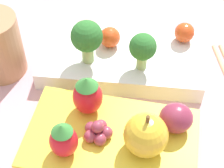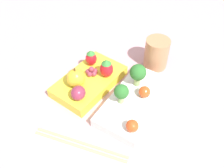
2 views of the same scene
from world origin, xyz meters
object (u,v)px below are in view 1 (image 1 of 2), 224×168
apple (142,135)px  grape_cluster (94,131)px  cherry_tomato_0 (182,33)px  strawberry_0 (84,95)px  bento_box_savoury (115,59)px  strawberry_1 (60,139)px  plum (173,118)px  bento_box_fruit (108,142)px  broccoli_floret_1 (140,48)px  cherry_tomato_1 (107,37)px  broccoli_floret_0 (84,38)px

apple → grape_cluster: bearing=165.4°
cherry_tomato_0 → strawberry_0: (-0.12, -0.12, 0.01)m
strawberry_0 → grape_cluster: strawberry_0 is taller
bento_box_savoury → cherry_tomato_0: (0.09, 0.03, 0.03)m
strawberry_1 → plum: strawberry_1 is taller
bento_box_savoury → bento_box_fruit: same height
broccoli_floret_1 → cherry_tomato_0: (0.06, 0.05, -0.02)m
cherry_tomato_1 → grape_cluster: bearing=-92.8°
bento_box_fruit → plum: (0.07, 0.01, 0.03)m
broccoli_floret_1 → cherry_tomato_1: (-0.04, 0.04, -0.02)m
bento_box_savoury → strawberry_0: (-0.03, -0.10, 0.04)m
bento_box_fruit → cherry_tomato_0: 0.19m
bento_box_savoury → broccoli_floret_0: size_ratio=3.64×
broccoli_floret_0 → cherry_tomato_0: bearing=19.0°
apple → strawberry_0: bearing=141.9°
cherry_tomato_0 → cherry_tomato_1: 0.10m
strawberry_0 → strawberry_1: strawberry_0 is taller
broccoli_floret_0 → strawberry_1: size_ratio=1.34×
bento_box_savoury → strawberry_0: size_ratio=4.29×
bento_box_savoury → cherry_tomato_1: bearing=130.0°
apple → plum: apple is taller
strawberry_0 → grape_cluster: (0.01, -0.04, -0.02)m
bento_box_savoury → broccoli_floret_0: broccoli_floret_0 is taller
cherry_tomato_1 → plum: bearing=-60.1°
broccoli_floret_1 → grape_cluster: size_ratio=1.64×
apple → strawberry_0: apple is taller
broccoli_floret_1 → apple: bearing=-89.4°
strawberry_1 → grape_cluster: 0.04m
strawberry_0 → strawberry_1: (-0.02, -0.06, -0.00)m
strawberry_1 → cherry_tomato_0: bearing=52.4°
strawberry_1 → plum: 0.12m
cherry_tomato_0 → strawberry_1: strawberry_1 is taller
bento_box_fruit → cherry_tomato_1: size_ratio=7.30×
bento_box_savoury → strawberry_1: 0.17m
bento_box_savoury → bento_box_fruit: 0.13m
plum → bento_box_fruit: bearing=-168.3°
bento_box_fruit → strawberry_1: size_ratio=4.45×
bento_box_fruit → broccoli_floret_1: bearing=72.4°
apple → strawberry_0: (-0.06, 0.05, 0.00)m
bento_box_fruit → apple: size_ratio=3.72×
broccoli_floret_0 → strawberry_0: broccoli_floret_0 is taller
bento_box_savoury → cherry_tomato_0: 0.10m
broccoli_floret_0 → plum: size_ratio=1.66×
bento_box_fruit → cherry_tomato_1: cherry_tomato_1 is taller
apple → grape_cluster: size_ratio=1.72×
cherry_tomato_1 → plum: 0.15m
broccoli_floret_1 → apple: size_ratio=0.95×
bento_box_fruit → broccoli_floret_0: size_ratio=3.32×
bento_box_fruit → cherry_tomato_0: (0.09, 0.16, 0.03)m
broccoli_floret_0 → grape_cluster: broccoli_floret_0 is taller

